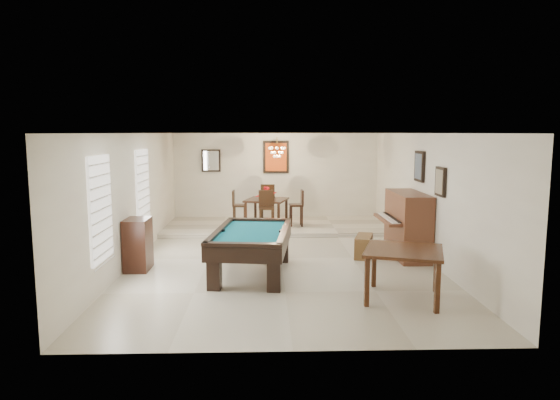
{
  "coord_description": "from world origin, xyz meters",
  "views": [
    {
      "loc": [
        -0.33,
        -10.19,
        2.61
      ],
      "look_at": [
        0.0,
        0.6,
        1.15
      ],
      "focal_mm": 32.0,
      "sensor_mm": 36.0,
      "label": 1
    }
  ],
  "objects": [
    {
      "name": "window_left_rear",
      "position": [
        -2.97,
        0.6,
        1.4
      ],
      "size": [
        0.06,
        1.0,
        1.7
      ],
      "primitive_type": "cube",
      "color": "white",
      "rests_on": "wall_left"
    },
    {
      "name": "flower_vase",
      "position": [
        -0.29,
        3.06,
        1.08
      ],
      "size": [
        0.15,
        0.15,
        0.22
      ],
      "primitive_type": null,
      "rotation": [
        0.0,
        0.0,
        0.21
      ],
      "color": "#B40F16",
      "rests_on": "dining_table"
    },
    {
      "name": "wall_right",
      "position": [
        3.0,
        0.0,
        1.3
      ],
      "size": [
        0.04,
        9.0,
        2.6
      ],
      "primitive_type": "cube",
      "color": "silver",
      "rests_on": "ground_plane"
    },
    {
      "name": "upright_piano",
      "position": [
        2.52,
        0.08,
        0.68
      ],
      "size": [
        0.92,
        1.64,
        1.37
      ],
      "primitive_type": null,
      "color": "brown",
      "rests_on": "ground_plane"
    },
    {
      "name": "dining_chair_north",
      "position": [
        -0.25,
        3.86,
        0.65
      ],
      "size": [
        0.4,
        0.4,
        1.06
      ],
      "primitive_type": null,
      "rotation": [
        0.0,
        0.0,
        3.13
      ],
      "color": "black",
      "rests_on": "dining_step"
    },
    {
      "name": "piano_bench",
      "position": [
        1.76,
        0.1,
        0.22
      ],
      "size": [
        0.53,
        0.86,
        0.45
      ],
      "primitive_type": "cube",
      "rotation": [
        0.0,
        0.0,
        -0.3
      ],
      "color": "brown",
      "rests_on": "ground_plane"
    },
    {
      "name": "right_picture_upper",
      "position": [
        2.96,
        0.3,
        1.9
      ],
      "size": [
        0.06,
        0.55,
        0.65
      ],
      "primitive_type": "cube",
      "color": "slate",
      "rests_on": "wall_right"
    },
    {
      "name": "apothecary_chest",
      "position": [
        -2.76,
        -0.8,
        0.5
      ],
      "size": [
        0.44,
        0.66,
        0.99
      ],
      "primitive_type": "cube",
      "color": "black",
      "rests_on": "ground_plane"
    },
    {
      "name": "dining_chair_west",
      "position": [
        -1.01,
        3.04,
        0.6
      ],
      "size": [
        0.36,
        0.36,
        0.96
      ],
      "primitive_type": null,
      "rotation": [
        0.0,
        0.0,
        1.55
      ],
      "color": "black",
      "rests_on": "dining_step"
    },
    {
      "name": "back_painting",
      "position": [
        0.0,
        4.46,
        1.9
      ],
      "size": [
        0.75,
        0.06,
        0.95
      ],
      "primitive_type": "cube",
      "color": "#D84C14",
      "rests_on": "wall_back"
    },
    {
      "name": "square_table",
      "position": [
        1.84,
        -2.64,
        0.4
      ],
      "size": [
        1.47,
        1.47,
        0.8
      ],
      "primitive_type": null,
      "rotation": [
        0.0,
        0.0,
        -0.32
      ],
      "color": "#331A0C",
      "rests_on": "ground_plane"
    },
    {
      "name": "ceiling",
      "position": [
        0.0,
        0.0,
        2.6
      ],
      "size": [
        6.0,
        9.0,
        0.04
      ],
      "primitive_type": "cube",
      "color": "white",
      "rests_on": "wall_back"
    },
    {
      "name": "ground_plane",
      "position": [
        0.0,
        0.0,
        -0.01
      ],
      "size": [
        6.0,
        9.0,
        0.02
      ],
      "primitive_type": "cube",
      "color": "beige"
    },
    {
      "name": "wall_back",
      "position": [
        0.0,
        4.5,
        1.3
      ],
      "size": [
        6.0,
        0.04,
        2.6
      ],
      "primitive_type": "cube",
      "color": "silver",
      "rests_on": "ground_plane"
    },
    {
      "name": "wall_front",
      "position": [
        0.0,
        -4.5,
        1.3
      ],
      "size": [
        6.0,
        0.04,
        2.6
      ],
      "primitive_type": "cube",
      "color": "silver",
      "rests_on": "ground_plane"
    },
    {
      "name": "chandelier",
      "position": [
        0.0,
        3.2,
        2.2
      ],
      "size": [
        0.44,
        0.44,
        0.6
      ],
      "primitive_type": null,
      "color": "#FFE5B2",
      "rests_on": "ceiling"
    },
    {
      "name": "dining_chair_east",
      "position": [
        0.51,
        3.02,
        0.6
      ],
      "size": [
        0.37,
        0.37,
        0.97
      ],
      "primitive_type": null,
      "rotation": [
        0.0,
        0.0,
        -1.53
      ],
      "color": "black",
      "rests_on": "dining_step"
    },
    {
      "name": "window_left_front",
      "position": [
        -2.97,
        -2.2,
        1.4
      ],
      "size": [
        0.06,
        1.0,
        1.7
      ],
      "primitive_type": "cube",
      "color": "white",
      "rests_on": "wall_left"
    },
    {
      "name": "dining_chair_south",
      "position": [
        -0.29,
        2.27,
        0.64
      ],
      "size": [
        0.39,
        0.39,
        1.04
      ],
      "primitive_type": null,
      "rotation": [
        0.0,
        0.0,
        0.03
      ],
      "color": "black",
      "rests_on": "dining_step"
    },
    {
      "name": "pool_table",
      "position": [
        -0.57,
        -1.18,
        0.4
      ],
      "size": [
        1.57,
        2.54,
        0.8
      ],
      "primitive_type": null,
      "rotation": [
        0.0,
        0.0,
        -0.11
      ],
      "color": "black",
      "rests_on": "ground_plane"
    },
    {
      "name": "back_mirror",
      "position": [
        -1.9,
        4.46,
        1.8
      ],
      "size": [
        0.55,
        0.06,
        0.65
      ],
      "primitive_type": "cube",
      "color": "white",
      "rests_on": "wall_back"
    },
    {
      "name": "right_picture_lower",
      "position": [
        2.96,
        -1.0,
        1.7
      ],
      "size": [
        0.06,
        0.45,
        0.55
      ],
      "primitive_type": "cube",
      "color": "gray",
      "rests_on": "wall_right"
    },
    {
      "name": "dining_step",
      "position": [
        0.0,
        3.25,
        0.06
      ],
      "size": [
        6.0,
        2.5,
        0.12
      ],
      "primitive_type": "cube",
      "color": "beige",
      "rests_on": "ground_plane"
    },
    {
      "name": "dining_table",
      "position": [
        -0.29,
        3.06,
        0.54
      ],
      "size": [
        1.26,
        1.26,
        0.85
      ],
      "primitive_type": null,
      "rotation": [
        0.0,
        0.0,
        -0.27
      ],
      "color": "black",
      "rests_on": "dining_step"
    },
    {
      "name": "wall_left",
      "position": [
        -3.0,
        0.0,
        1.3
      ],
      "size": [
        0.04,
        9.0,
        2.6
      ],
      "primitive_type": "cube",
      "color": "silver",
      "rests_on": "ground_plane"
    }
  ]
}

